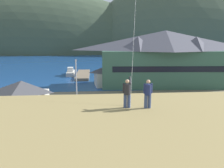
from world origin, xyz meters
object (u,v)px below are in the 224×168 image
Objects in this scene: parked_car_front_row_end at (112,120)px; parked_car_back_row_left at (68,124)px; parked_car_front_row_red at (179,100)px; parked_car_back_row_right at (211,120)px; wharf_dock at (83,75)px; parking_light_pole at (76,78)px; storage_shed_waterside at (109,75)px; harbor_lodge at (165,57)px; parked_car_front_row_silver at (84,107)px; person_kite_flyer at (127,92)px; parked_car_corner_spot at (127,101)px; moored_boat_wharfside at (71,73)px; storage_shed_near_lot at (23,98)px; person_companion at (148,93)px.

parked_car_front_row_end is 4.89m from parked_car_back_row_left.
parked_car_front_row_red is 8.29m from parked_car_back_row_right.
wharf_dock is 24.06m from parking_light_pole.
wharf_dock is at bearing 116.32° from storage_shed_waterside.
parked_car_front_row_red is (-2.07, -14.44, -4.88)m from harbor_lodge.
wharf_dock is 3.23× the size of parked_car_front_row_silver.
parked_car_back_row_left is at bearing 116.32° from person_kite_flyer.
parked_car_back_row_left is 0.66× the size of parking_light_pole.
parked_car_front_row_end is at bearing -110.05° from parked_car_corner_spot.
parked_car_back_row_right is at bearing -5.50° from parked_car_front_row_end.
parking_light_pole is at bearing -146.10° from harbor_lodge.
parked_car_corner_spot is (10.77, -28.32, 0.34)m from moored_boat_wharfside.
moored_boat_wharfside is at bearing 97.81° from parking_light_pole.
storage_shed_near_lot reaches higher than parked_car_front_row_red.
storage_shed_waterside is (-11.48, 0.50, -3.69)m from harbor_lodge.
harbor_lodge is 6.43× the size of parked_car_front_row_end.
person_kite_flyer reaches higher than moored_boat_wharfside.
storage_shed_waterside is 25.25m from parked_car_back_row_right.
person_companion is at bearing -73.61° from parked_car_front_row_silver.
storage_shed_near_lot is 9.06m from parked_car_back_row_left.
person_companion reaches higher than parked_car_back_row_left.
parked_car_front_row_red is at bearing 34.81° from parked_car_front_row_end.
storage_shed_waterside reaches higher than parked_car_front_row_red.
parked_car_back_row_left is at bearing -168.37° from parked_car_front_row_end.
moored_boat_wharfside is at bearing 110.81° from parked_car_corner_spot.
parked_car_front_row_end is (-0.99, -22.17, -1.19)m from storage_shed_waterside.
parked_car_front_row_end and parked_car_back_row_left have the same top height.
person_companion is at bearing -94.40° from parked_car_corner_spot.
storage_shed_near_lot is at bearing 154.92° from parked_car_front_row_end.
wharf_dock is 3.16× the size of parked_car_back_row_left.
storage_shed_near_lot is 14.04m from parked_car_corner_spot.
storage_shed_near_lot reaches higher than wharf_dock.
parked_car_corner_spot is 1.02× the size of parked_car_back_row_right.
storage_shed_waterside is 1.48× the size of parked_car_back_row_left.
parked_car_front_row_red is 21.11m from person_companion.
storage_shed_waterside is at bearing 87.45° from parked_car_front_row_end.
storage_shed_near_lot is 21.76m from parked_car_front_row_red.
parking_light_pole is at bearing -115.20° from storage_shed_waterside.
storage_shed_waterside is 1.50× the size of parked_car_front_row_end.
parked_car_front_row_end is at bearing -145.19° from parked_car_front_row_red.
harbor_lodge is 2.00× the size of wharf_dock.
parking_light_pole reaches higher than parked_car_front_row_red.
moored_boat_wharfside is 41.20m from parked_car_back_row_right.
parked_car_front_row_end is at bearing -77.09° from moored_boat_wharfside.
parked_car_front_row_red is at bearing -11.00° from parking_light_pole.
harbor_lodge is at bearing 60.09° from parked_car_front_row_end.
parked_car_back_row_left is at bearing 179.78° from parked_car_back_row_right.
parked_car_back_row_right is 15.63m from parked_car_back_row_left.
parked_car_corner_spot and parked_car_back_row_left have the same top height.
storage_shed_waterside is at bearing 64.80° from parking_light_pole.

